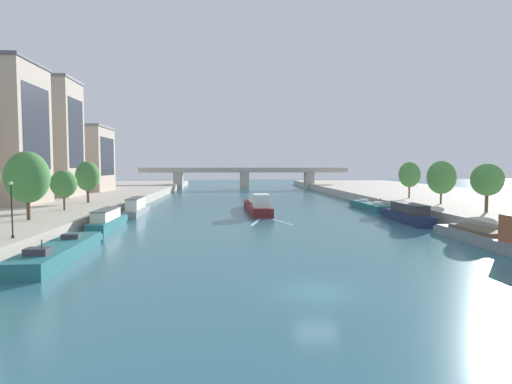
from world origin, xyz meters
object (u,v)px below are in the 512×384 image
tree_right_midway (441,177)px  lamppost_left_bank (12,207)px  moored_boat_right_midway (407,214)px  moored_boat_right_downstream (491,236)px  moored_boat_right_gap_after (369,206)px  moored_boat_left_second (108,221)px  tree_right_second (487,180)px  tree_right_far (410,175)px  tree_left_third (64,184)px  bridge_far (244,175)px  moored_boat_left_midway (136,208)px  tree_left_distant (27,177)px  tree_left_nearest (88,176)px  moored_boat_left_gap_after (59,251)px  barge_midriver (257,206)px

tree_right_midway → lamppost_left_bank: tree_right_midway is taller
moored_boat_right_midway → moored_boat_right_downstream: bearing=-88.1°
moored_boat_right_midway → tree_right_midway: size_ratio=2.01×
moored_boat_right_gap_after → moored_boat_left_second: bearing=-152.2°
tree_right_second → tree_right_far: size_ratio=0.94×
moored_boat_right_downstream → moored_boat_right_midway: 16.54m
tree_left_third → bridge_far: size_ratio=0.08×
moored_boat_left_midway → tree_left_third: (-7.26, -8.45, 3.94)m
tree_left_distant → bridge_far: 90.74m
moored_boat_right_midway → lamppost_left_bank: 44.72m
tree_right_midway → moored_boat_right_midway: bearing=-140.0°
moored_boat_right_gap_after → tree_left_distant: 51.11m
tree_right_midway → bridge_far: (-26.45, 72.28, -1.26)m
tree_right_far → bridge_far: bearing=114.0°
tree_left_third → bridge_far: bearing=71.3°
tree_left_third → tree_right_midway: (52.64, 4.89, 0.62)m
tree_left_nearest → moored_boat_right_downstream: bearing=-32.9°
moored_boat_left_gap_after → tree_left_third: bearing=110.0°
moored_boat_left_gap_after → moored_boat_left_second: 15.42m
tree_left_third → lamppost_left_bank: (4.13, -21.03, -0.92)m
moored_boat_left_midway → tree_right_second: 47.87m
tree_left_distant → tree_right_midway: tree_left_distant is taller
moored_boat_right_gap_after → tree_right_far: size_ratio=2.20×
moored_boat_left_second → moored_boat_right_downstream: bearing=-18.5°
tree_right_far → moored_boat_right_gap_after: bearing=-162.5°
barge_midriver → tree_left_nearest: 26.73m
moored_boat_left_second → moored_boat_right_downstream: moored_boat_right_downstream is taller
bridge_far → moored_boat_right_gap_after: bearing=-73.4°
tree_left_nearest → moored_boat_right_gap_after: bearing=3.9°
moored_boat_left_gap_after → moored_boat_left_second: bearing=92.4°
bridge_far → tree_left_third: bearing=-108.7°
moored_boat_left_midway → tree_left_third: tree_left_third is taller
moored_boat_left_second → bridge_far: size_ratio=0.17×
barge_midriver → moored_boat_left_gap_after: 36.68m
moored_boat_right_gap_after → tree_right_far: bearing=17.5°
moored_boat_left_midway → lamppost_left_bank: (-3.14, -29.47, 3.02)m
barge_midriver → tree_left_distant: bearing=-141.4°
tree_left_nearest → tree_right_far: 54.01m
moored_boat_left_second → moored_boat_left_midway: 14.30m
tree_right_second → bridge_far: bearing=107.7°
moored_boat_left_second → tree_left_third: (-7.10, 5.85, 4.02)m
lamppost_left_bank → tree_right_far: bearing=37.6°
tree_right_midway → tree_right_far: (0.43, 11.79, 0.17)m
tree_left_nearest → tree_right_second: bearing=-17.6°
barge_midriver → moored_boat_right_downstream: 35.08m
tree_left_third → tree_right_second: (52.70, -5.92, 0.62)m
moored_boat_left_gap_after → lamppost_left_bank: lamppost_left_bank is taller
barge_midriver → tree_left_third: (-25.66, -10.75, 4.05)m
moored_boat_right_downstream → tree_right_second: 15.50m
moored_boat_right_midway → tree_left_distant: tree_left_distant is taller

